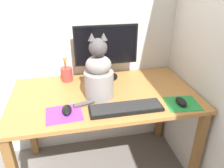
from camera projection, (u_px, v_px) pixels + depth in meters
ground_plane at (106, 168)px, 1.79m from camera, size 12.00×12.00×0.00m
wall_back at (94, 1)px, 1.55m from camera, size 7.00×0.04×2.50m
wall_side_right at (207, 5)px, 1.34m from camera, size 0.04×7.00×2.50m
desk at (105, 106)px, 1.51m from camera, size 1.23×0.68×0.70m
monitor at (106, 49)px, 1.59m from camera, size 0.46×0.17×0.40m
keyboard at (126, 108)px, 1.29m from camera, size 0.44×0.13×0.02m
mousepad_left at (64, 114)px, 1.25m from camera, size 0.22×0.19×0.00m
mousepad_right at (182, 104)px, 1.35m from camera, size 0.21×0.19×0.00m
computer_mouse_left at (67, 110)px, 1.25m from camera, size 0.06×0.10×0.04m
computer_mouse_right at (181, 102)px, 1.34m from camera, size 0.06×0.10×0.03m
cat at (99, 75)px, 1.36m from camera, size 0.28×0.22×0.42m
pen_cup at (67, 74)px, 1.62m from camera, size 0.09×0.09×0.18m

